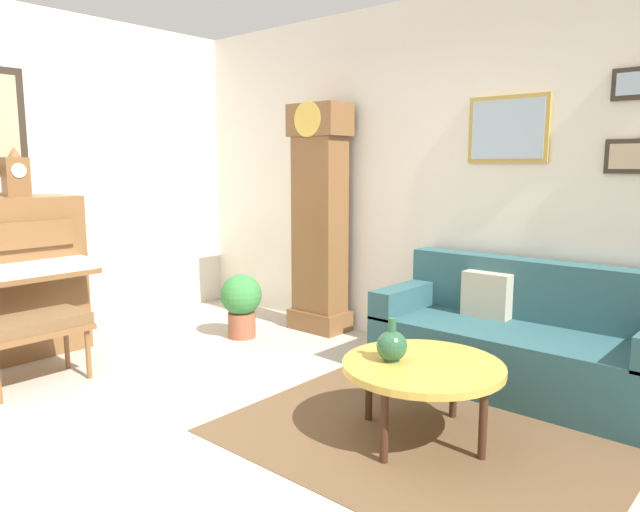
# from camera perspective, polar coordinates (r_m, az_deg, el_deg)

# --- Properties ---
(ground_plane) EXTENTS (6.40, 6.00, 0.10)m
(ground_plane) POSITION_cam_1_polar(r_m,az_deg,el_deg) (3.51, -12.73, -17.53)
(ground_plane) COLOR #B2A899
(wall_back) EXTENTS (5.30, 0.13, 2.80)m
(wall_back) POSITION_cam_1_polar(r_m,az_deg,el_deg) (4.94, 9.98, 7.64)
(wall_back) COLOR silver
(wall_back) RESTS_ON ground_plane
(area_rug) EXTENTS (2.10, 1.50, 0.01)m
(area_rug) POSITION_cam_1_polar(r_m,az_deg,el_deg) (3.42, 9.34, -17.20)
(area_rug) COLOR brown
(area_rug) RESTS_ON ground_plane
(piano_bench) EXTENTS (0.42, 0.70, 0.48)m
(piano_bench) POSITION_cam_1_polar(r_m,az_deg,el_deg) (4.47, -26.08, -6.22)
(piano_bench) COLOR brown
(piano_bench) RESTS_ON ground_plane
(grandfather_clock) EXTENTS (0.52, 0.34, 2.03)m
(grandfather_clock) POSITION_cam_1_polar(r_m,az_deg,el_deg) (5.27, -0.04, 3.05)
(grandfather_clock) COLOR brown
(grandfather_clock) RESTS_ON ground_plane
(couch) EXTENTS (1.90, 0.80, 0.84)m
(couch) POSITION_cam_1_polar(r_m,az_deg,el_deg) (4.24, 18.83, -7.86)
(couch) COLOR #2D565B
(couch) RESTS_ON ground_plane
(coffee_table) EXTENTS (0.88, 0.88, 0.43)m
(coffee_table) POSITION_cam_1_polar(r_m,az_deg,el_deg) (3.30, 9.93, -10.66)
(coffee_table) COLOR gold
(coffee_table) RESTS_ON ground_plane
(mantel_clock) EXTENTS (0.13, 0.18, 0.38)m
(mantel_clock) POSITION_cam_1_polar(r_m,az_deg,el_deg) (5.17, -27.38, 7.06)
(mantel_clock) COLOR brown
(mantel_clock) RESTS_ON piano
(green_jug) EXTENTS (0.17, 0.17, 0.24)m
(green_jug) POSITION_cam_1_polar(r_m,az_deg,el_deg) (3.27, 6.97, -8.60)
(green_jug) COLOR #234C33
(green_jug) RESTS_ON coffee_table
(potted_plant) EXTENTS (0.36, 0.36, 0.56)m
(potted_plant) POSITION_cam_1_polar(r_m,az_deg,el_deg) (5.17, -7.64, -4.36)
(potted_plant) COLOR #935138
(potted_plant) RESTS_ON ground_plane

